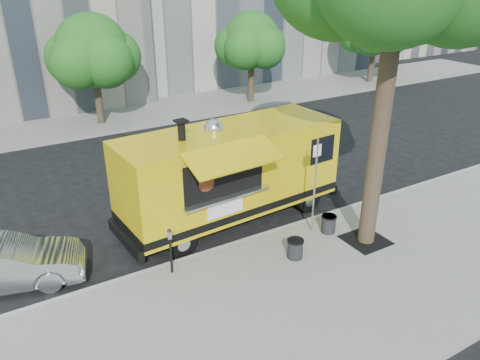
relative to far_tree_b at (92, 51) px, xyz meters
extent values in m
plane|color=black|center=(1.00, -12.70, -3.83)|extent=(120.00, 120.00, 0.00)
cube|color=gray|center=(1.00, -16.70, -3.76)|extent=(60.00, 6.00, 0.15)
cube|color=#999993|center=(1.00, -13.63, -3.76)|extent=(60.00, 0.14, 0.16)
cube|color=gray|center=(1.00, 0.80, -3.76)|extent=(60.00, 5.00, 0.15)
cylinder|color=#33261C|center=(3.60, -15.50, -0.43)|extent=(0.48, 0.48, 6.50)
cube|color=black|center=(3.60, -15.50, -3.68)|extent=(1.20, 1.20, 0.02)
cylinder|color=#33261C|center=(0.00, 0.00, -2.38)|extent=(0.36, 0.36, 2.60)
sphere|color=#175215|center=(0.00, 0.00, 0.02)|extent=(3.60, 3.60, 3.60)
cylinder|color=#33261C|center=(9.00, -0.30, -2.38)|extent=(0.36, 0.36, 2.60)
sphere|color=#175215|center=(9.00, -0.30, -0.09)|extent=(3.24, 3.24, 3.24)
cylinder|color=#33261C|center=(19.00, -0.10, -2.38)|extent=(0.36, 0.36, 2.60)
sphere|color=#175215|center=(19.00, -0.10, 0.07)|extent=(3.78, 3.78, 3.78)
cylinder|color=silver|center=(2.55, -14.25, -2.18)|extent=(0.06, 0.06, 3.00)
cube|color=white|center=(2.55, -14.25, -1.03)|extent=(0.28, 0.02, 0.35)
cylinder|color=black|center=(-2.00, -14.05, -3.16)|extent=(0.06, 0.06, 1.05)
cube|color=silver|center=(-2.00, -14.05, -2.53)|extent=(0.10, 0.08, 0.22)
sphere|color=black|center=(-2.00, -14.05, -2.40)|extent=(0.11, 0.11, 0.11)
cube|color=#E1BA0B|center=(0.90, -12.10, -2.02)|extent=(7.19, 2.86, 2.55)
cube|color=black|center=(0.90, -12.10, -3.05)|extent=(7.21, 2.88, 0.24)
cube|color=black|center=(4.49, -11.85, -3.35)|extent=(0.33, 2.27, 0.33)
cube|color=black|center=(-2.69, -12.35, -3.35)|extent=(0.33, 2.27, 0.33)
cube|color=black|center=(4.43, -11.86, -1.61)|extent=(0.18, 1.91, 1.03)
cylinder|color=black|center=(3.40, -12.93, -3.40)|extent=(0.89, 0.36, 0.87)
cylinder|color=black|center=(3.26, -10.94, -3.40)|extent=(0.89, 0.36, 0.87)
cylinder|color=black|center=(-1.35, -13.25, -3.40)|extent=(0.89, 0.36, 0.87)
cylinder|color=black|center=(-1.49, -11.27, -3.40)|extent=(0.89, 0.36, 0.87)
cube|color=black|center=(0.01, -13.30, -1.61)|extent=(2.61, 0.36, 1.14)
cube|color=silver|center=(0.02, -13.46, -2.22)|extent=(2.82, 0.54, 0.06)
cube|color=#E1BA0B|center=(0.04, -13.86, -0.84)|extent=(2.76, 1.21, 0.45)
cube|color=white|center=(0.01, -13.38, -2.56)|extent=(1.19, 0.12, 0.54)
cylinder|color=black|center=(-0.72, -12.21, -0.47)|extent=(0.22, 0.22, 0.60)
sphere|color=silver|center=(0.45, -11.91, -0.69)|extent=(0.61, 0.61, 0.61)
sphere|color=brown|center=(-0.61, -13.05, -1.66)|extent=(0.91, 0.91, 0.91)
cylinder|color=#FF590C|center=(-0.59, -13.28, -1.79)|extent=(0.38, 0.15, 0.37)
imported|color=#A9ACB0|center=(-5.86, -12.21, -3.17)|extent=(4.23, 2.37, 1.32)
cylinder|color=black|center=(2.95, -14.55, -3.40)|extent=(0.43, 0.43, 0.56)
cylinder|color=black|center=(2.95, -14.55, -3.14)|extent=(0.47, 0.47, 0.04)
cylinder|color=black|center=(1.24, -15.15, -3.40)|extent=(0.43, 0.43, 0.57)
cylinder|color=black|center=(1.24, -15.15, -3.14)|extent=(0.47, 0.47, 0.04)
camera|label=1|loc=(-5.69, -23.85, 3.74)|focal=35.00mm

